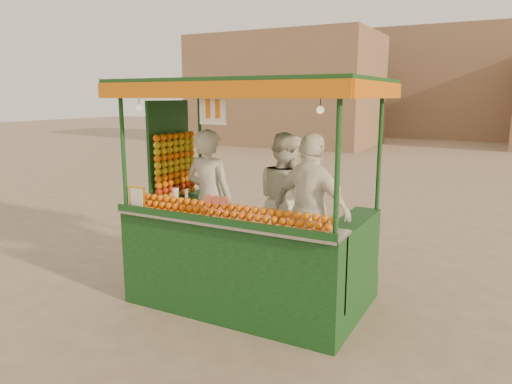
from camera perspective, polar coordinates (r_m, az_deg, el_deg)
The scene contains 7 objects.
ground at distance 6.44m, azimuth 1.83°, elevation -13.19°, with size 90.00×90.00×0.00m, color #756254.
building_left at distance 27.79m, azimuth 3.56°, elevation 12.00°, with size 10.00×6.00×6.00m, color #86644C.
building_center at distance 35.56m, azimuth 21.18°, elevation 11.94°, with size 14.00×7.00×7.00m, color #86644C.
juice_cart at distance 6.19m, azimuth -1.64°, elevation -5.00°, with size 3.17×2.05×2.88m.
vendor_left at distance 6.55m, azimuth -5.59°, elevation -0.88°, with size 0.70×0.47×1.92m.
vendor_middle at distance 6.59m, azimuth 3.60°, elevation -0.96°, with size 1.15×1.11×1.87m.
vendor_right at distance 5.93m, azimuth 6.61°, elevation -2.22°, with size 1.20×0.74×1.91m.
Camera 1 is at (2.58, -5.26, 2.67)m, focal length 33.50 mm.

